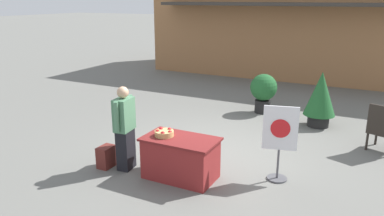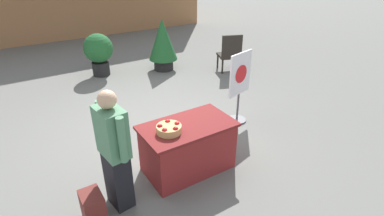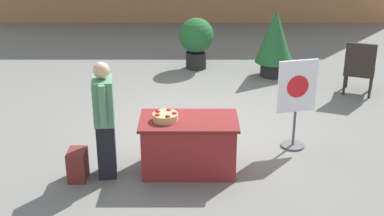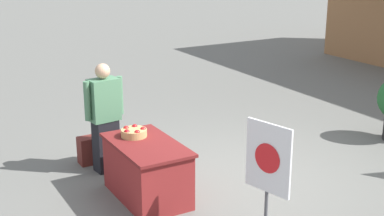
% 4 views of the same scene
% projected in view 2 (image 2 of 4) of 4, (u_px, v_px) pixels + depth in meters
% --- Properties ---
extents(ground_plane, '(120.00, 120.00, 0.00)m').
position_uv_depth(ground_plane, '(151.00, 130.00, 5.57)').
color(ground_plane, slate).
extents(display_table, '(1.34, 0.77, 0.77)m').
position_uv_depth(display_table, '(188.00, 147.00, 4.42)').
color(display_table, maroon).
rests_on(display_table, ground_plane).
extents(apple_basket, '(0.34, 0.34, 0.13)m').
position_uv_depth(apple_basket, '(169.00, 129.00, 4.04)').
color(apple_basket, tan).
rests_on(apple_basket, display_table).
extents(person_visitor, '(0.31, 0.61, 1.62)m').
position_uv_depth(person_visitor, '(114.00, 151.00, 3.58)').
color(person_visitor, black).
rests_on(person_visitor, ground_plane).
extents(backpack, '(0.24, 0.34, 0.42)m').
position_uv_depth(backpack, '(93.00, 208.00, 3.58)').
color(backpack, maroon).
rests_on(backpack, ground_plane).
extents(poster_board, '(0.59, 0.36, 1.38)m').
position_uv_depth(poster_board, '(239.00, 85.00, 5.55)').
color(poster_board, '#4C4C51').
rests_on(poster_board, ground_plane).
extents(patio_chair, '(0.71, 0.71, 1.04)m').
position_uv_depth(patio_chair, '(230.00, 52.00, 8.11)').
color(patio_chair, '#28231E').
rests_on(patio_chair, ground_plane).
extents(potted_plant_far_right, '(0.78, 0.78, 1.41)m').
position_uv_depth(potted_plant_far_right, '(163.00, 42.00, 8.15)').
color(potted_plant_far_right, black).
rests_on(potted_plant_far_right, ground_plane).
extents(potted_plant_far_left, '(0.75, 0.75, 1.12)m').
position_uv_depth(potted_plant_far_left, '(99.00, 51.00, 7.83)').
color(potted_plant_far_left, black).
rests_on(potted_plant_far_left, ground_plane).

